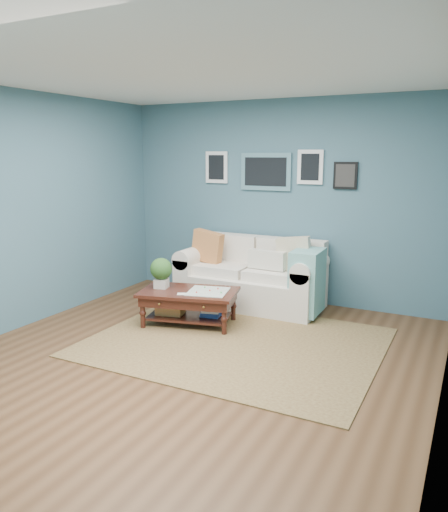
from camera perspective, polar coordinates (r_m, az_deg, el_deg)
The scene contains 4 objects.
room_shell at distance 4.63m, azimuth -4.32°, elevation 3.76°, with size 5.00×5.02×2.70m.
area_rug at distance 5.44m, azimuth 1.32°, elevation -9.79°, with size 2.99×2.39×0.01m, color brown.
loveseat at distance 6.60m, azimuth 3.79°, elevation -2.32°, with size 1.93×0.88×0.99m.
coffee_table at distance 5.91m, azimuth -4.57°, elevation -4.57°, with size 1.24×0.90×0.78m.
Camera 1 is at (2.39, -3.86, 1.99)m, focal length 35.00 mm.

